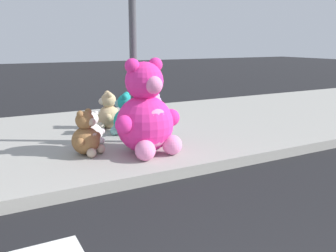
{
  "coord_description": "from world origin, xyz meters",
  "views": [
    {
      "loc": [
        -1.15,
        -0.71,
        1.69
      ],
      "look_at": [
        1.16,
        3.6,
        0.55
      ],
      "focal_mm": 38.93,
      "sensor_mm": 36.0,
      "label": 1
    }
  ],
  "objects_px": {
    "plush_white": "(93,131)",
    "plush_lavender": "(154,114)",
    "plush_pink_large": "(146,116)",
    "plush_tan": "(108,113)",
    "plush_brown": "(87,137)",
    "sign_pole": "(133,30)",
    "plush_teal": "(125,117)"
  },
  "relations": [
    {
      "from": "sign_pole",
      "to": "plush_white",
      "type": "height_order",
      "value": "sign_pole"
    },
    {
      "from": "plush_white",
      "to": "plush_tan",
      "type": "height_order",
      "value": "plush_tan"
    },
    {
      "from": "plush_brown",
      "to": "sign_pole",
      "type": "bearing_deg",
      "value": 18.71
    },
    {
      "from": "plush_white",
      "to": "plush_brown",
      "type": "relative_size",
      "value": 0.79
    },
    {
      "from": "plush_tan",
      "to": "plush_brown",
      "type": "height_order",
      "value": "plush_tan"
    },
    {
      "from": "plush_lavender",
      "to": "plush_pink_large",
      "type": "bearing_deg",
      "value": -120.04
    },
    {
      "from": "plush_pink_large",
      "to": "plush_white",
      "type": "distance_m",
      "value": 1.03
    },
    {
      "from": "plush_white",
      "to": "plush_lavender",
      "type": "height_order",
      "value": "plush_lavender"
    },
    {
      "from": "plush_white",
      "to": "plush_tan",
      "type": "relative_size",
      "value": 0.75
    },
    {
      "from": "plush_pink_large",
      "to": "plush_tan",
      "type": "bearing_deg",
      "value": 89.6
    },
    {
      "from": "plush_teal",
      "to": "plush_lavender",
      "type": "xyz_separation_m",
      "value": [
        0.63,
        0.17,
        -0.03
      ]
    },
    {
      "from": "plush_brown",
      "to": "plush_pink_large",
      "type": "bearing_deg",
      "value": -21.39
    },
    {
      "from": "plush_tan",
      "to": "plush_white",
      "type": "bearing_deg",
      "value": -122.04
    },
    {
      "from": "plush_tan",
      "to": "plush_brown",
      "type": "bearing_deg",
      "value": -119.53
    },
    {
      "from": "plush_lavender",
      "to": "plush_white",
      "type": "bearing_deg",
      "value": -158.84
    },
    {
      "from": "plush_white",
      "to": "plush_lavender",
      "type": "xyz_separation_m",
      "value": [
        1.3,
        0.5,
        0.05
      ]
    },
    {
      "from": "plush_white",
      "to": "plush_tan",
      "type": "distance_m",
      "value": 1.03
    },
    {
      "from": "sign_pole",
      "to": "plush_brown",
      "type": "bearing_deg",
      "value": -161.29
    },
    {
      "from": "plush_teal",
      "to": "plush_brown",
      "type": "xyz_separation_m",
      "value": [
        -0.9,
        -0.85,
        -0.03
      ]
    },
    {
      "from": "plush_pink_large",
      "to": "plush_tan",
      "type": "relative_size",
      "value": 1.97
    },
    {
      "from": "plush_pink_large",
      "to": "plush_tan",
      "type": "xyz_separation_m",
      "value": [
        0.01,
        1.69,
        -0.26
      ]
    },
    {
      "from": "plush_tan",
      "to": "plush_pink_large",
      "type": "bearing_deg",
      "value": -90.4
    },
    {
      "from": "sign_pole",
      "to": "plush_lavender",
      "type": "xyz_separation_m",
      "value": [
        0.69,
        0.73,
        -1.45
      ]
    },
    {
      "from": "plush_pink_large",
      "to": "plush_tan",
      "type": "distance_m",
      "value": 1.71
    },
    {
      "from": "plush_white",
      "to": "sign_pole",
      "type": "bearing_deg",
      "value": -21.01
    },
    {
      "from": "sign_pole",
      "to": "plush_brown",
      "type": "xyz_separation_m",
      "value": [
        -0.84,
        -0.29,
        -1.44
      ]
    },
    {
      "from": "sign_pole",
      "to": "plush_lavender",
      "type": "bearing_deg",
      "value": 46.6
    },
    {
      "from": "sign_pole",
      "to": "plush_white",
      "type": "xyz_separation_m",
      "value": [
        -0.6,
        0.23,
        -1.5
      ]
    },
    {
      "from": "sign_pole",
      "to": "plush_teal",
      "type": "xyz_separation_m",
      "value": [
        0.06,
        0.57,
        -1.42
      ]
    },
    {
      "from": "plush_lavender",
      "to": "plush_brown",
      "type": "relative_size",
      "value": 0.98
    },
    {
      "from": "plush_tan",
      "to": "sign_pole",
      "type": "bearing_deg",
      "value": -86.91
    },
    {
      "from": "plush_tan",
      "to": "plush_lavender",
      "type": "bearing_deg",
      "value": -25.98
    }
  ]
}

